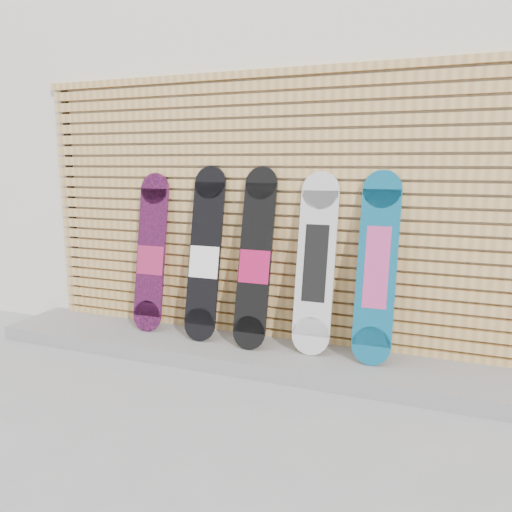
# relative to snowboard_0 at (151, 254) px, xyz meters

# --- Properties ---
(ground) EXTENTS (80.00, 80.00, 0.00)m
(ground) POSITION_rel_snowboard_0_xyz_m (1.18, -0.81, -0.79)
(ground) COLOR #969699
(ground) RESTS_ON ground
(building) EXTENTS (12.00, 5.00, 3.60)m
(building) POSITION_rel_snowboard_0_xyz_m (1.68, 2.69, 1.01)
(building) COLOR silver
(building) RESTS_ON ground
(concrete_step) EXTENTS (4.60, 0.70, 0.12)m
(concrete_step) POSITION_rel_snowboard_0_xyz_m (1.03, -0.13, -0.73)
(concrete_step) COLOR gray
(concrete_step) RESTS_ON ground
(slat_wall) EXTENTS (4.26, 0.08, 2.29)m
(slat_wall) POSITION_rel_snowboard_0_xyz_m (1.03, 0.16, 0.41)
(slat_wall) COLOR tan
(slat_wall) RESTS_ON ground
(snowboard_0) EXTENTS (0.27, 0.27, 1.37)m
(snowboard_0) POSITION_rel_snowboard_0_xyz_m (0.00, 0.00, 0.00)
(snowboard_0) COLOR black
(snowboard_0) RESTS_ON concrete_step
(snowboard_1) EXTENTS (0.28, 0.33, 1.44)m
(snowboard_1) POSITION_rel_snowboard_0_xyz_m (0.54, -0.03, 0.03)
(snowboard_1) COLOR black
(snowboard_1) RESTS_ON concrete_step
(snowboard_2) EXTENTS (0.27, 0.36, 1.43)m
(snowboard_2) POSITION_rel_snowboard_0_xyz_m (1.00, -0.04, 0.03)
(snowboard_2) COLOR black
(snowboard_2) RESTS_ON concrete_step
(snowboard_3) EXTENTS (0.30, 0.29, 1.40)m
(snowboard_3) POSITION_rel_snowboard_0_xyz_m (1.48, -0.01, 0.02)
(snowboard_3) COLOR silver
(snowboard_3) RESTS_ON concrete_step
(snowboard_4) EXTENTS (0.29, 0.33, 1.41)m
(snowboard_4) POSITION_rel_snowboard_0_xyz_m (1.94, -0.03, 0.03)
(snowboard_4) COLOR #0D5A7F
(snowboard_4) RESTS_ON concrete_step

